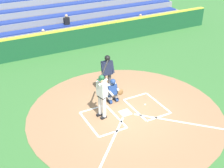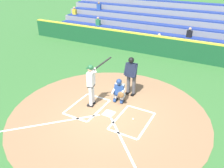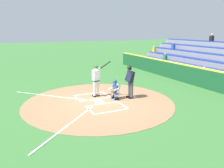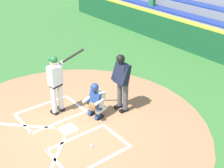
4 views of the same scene
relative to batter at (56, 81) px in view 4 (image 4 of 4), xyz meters
The scene contains 7 objects.
ground_plane 1.47m from the batter, 166.13° to the left, with size 120.00×120.00×0.00m, color #387033.
dirt_circle 1.46m from the batter, 166.13° to the left, with size 8.00×8.00×0.01m, color #99704C.
home_plate_and_chalk 1.82m from the batter, 130.25° to the left, with size 7.93×4.91×0.01m.
batter is the anchor object (origin of this frame).
catcher 1.29m from the batter, 139.60° to the right, with size 0.63×0.62×1.13m.
plate_umpire 1.93m from the batter, 123.34° to the right, with size 0.59×0.42×1.86m.
baseball 2.25m from the batter, behind, with size 0.07×0.07×0.07m, color white.
Camera 4 is at (-6.27, 3.29, 5.12)m, focal length 48.63 mm.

